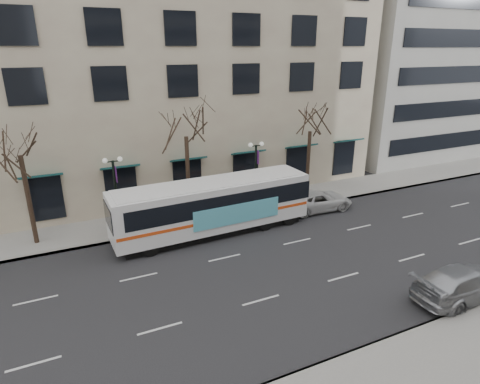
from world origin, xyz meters
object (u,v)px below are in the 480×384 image
white_pickup (318,200)px  silver_car (463,283)px  lamp_post_left (116,192)px  city_bus (214,205)px  tree_far_mid (186,122)px  tree_far_right (311,119)px  tree_far_left (17,139)px  lamp_post_right (256,172)px

white_pickup → silver_car: bearing=-177.8°
lamp_post_left → city_bus: (5.74, -2.40, -1.00)m
tree_far_mid → city_bus: tree_far_mid is taller
tree_far_mid → silver_car: tree_far_mid is taller
city_bus → silver_car: bearing=-57.3°
tree_far_right → city_bus: 10.70m
silver_car → tree_far_left: bearing=51.6°
tree_far_right → lamp_post_left: bearing=-177.7°
tree_far_mid → lamp_post_right: bearing=-6.8°
tree_far_mid → white_pickup: size_ratio=1.62×
lamp_post_left → lamp_post_right: bearing=0.0°
tree_far_left → lamp_post_right: (15.01, -0.60, -3.75)m
tree_far_left → lamp_post_left: (5.01, -0.60, -3.75)m
white_pickup → tree_far_mid: bearing=77.4°
lamp_post_left → white_pickup: size_ratio=0.99×
city_bus → white_pickup: size_ratio=2.51×
tree_far_left → lamp_post_right: tree_far_left is taller
lamp_post_left → lamp_post_right: 10.00m
tree_far_right → silver_car: 16.04m
tree_far_right → city_bus: size_ratio=0.61×
city_bus → white_pickup: 8.63m
lamp_post_left → silver_car: 20.26m
lamp_post_left → white_pickup: (14.27, -2.00, -2.21)m
tree_far_right → white_pickup: tree_far_right is taller
city_bus → silver_car: city_bus is taller
tree_far_mid → city_bus: bearing=-75.9°
tree_far_left → lamp_post_left: size_ratio=1.60×
lamp_post_left → city_bus: size_ratio=0.39×
tree_far_left → city_bus: (10.75, -3.00, -4.75)m
white_pickup → tree_far_left: bearing=85.4°
tree_far_left → tree_far_right: bearing=0.0°
lamp_post_left → tree_far_mid: bearing=6.9°
tree_far_mid → silver_car: 18.57m
lamp_post_left → lamp_post_right: size_ratio=1.00×
lamp_post_right → silver_car: size_ratio=0.93×
city_bus → white_pickup: bearing=0.5°
tree_far_right → white_pickup: size_ratio=1.53×
tree_far_right → lamp_post_right: (-4.99, -0.60, -3.48)m
white_pickup → lamp_post_left: bearing=85.1°
lamp_post_left → lamp_post_right: (10.00, 0.00, 0.00)m
tree_far_left → silver_car: (19.10, -15.00, -5.89)m
tree_far_mid → lamp_post_left: size_ratio=1.64×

